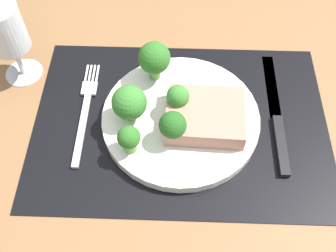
{
  "coord_description": "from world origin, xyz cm",
  "views": [
    {
      "loc": [
        -0.79,
        -33.68,
        49.94
      ],
      "look_at": [
        -1.84,
        -1.92,
        1.9
      ],
      "focal_mm": 42.11,
      "sensor_mm": 36.0,
      "label": 1
    }
  ],
  "objects_px": {
    "plate": "(181,119)",
    "fork": "(85,110)",
    "knife": "(277,120)",
    "wine_glass": "(6,33)",
    "steak": "(205,116)"
  },
  "relations": [
    {
      "from": "plate",
      "to": "fork",
      "type": "xyz_separation_m",
      "value": [
        -0.15,
        0.01,
        -0.01
      ]
    },
    {
      "from": "knife",
      "to": "fork",
      "type": "bearing_deg",
      "value": 179.26
    },
    {
      "from": "fork",
      "to": "knife",
      "type": "bearing_deg",
      "value": -3.59
    },
    {
      "from": "knife",
      "to": "wine_glass",
      "type": "xyz_separation_m",
      "value": [
        -0.41,
        0.09,
        0.08
      ]
    },
    {
      "from": "plate",
      "to": "knife",
      "type": "height_order",
      "value": "plate"
    },
    {
      "from": "knife",
      "to": "wine_glass",
      "type": "height_order",
      "value": "wine_glass"
    },
    {
      "from": "steak",
      "to": "knife",
      "type": "height_order",
      "value": "steak"
    },
    {
      "from": "steak",
      "to": "wine_glass",
      "type": "bearing_deg",
      "value": 161.21
    },
    {
      "from": "plate",
      "to": "knife",
      "type": "xyz_separation_m",
      "value": [
        0.15,
        0.01,
        -0.0
      ]
    },
    {
      "from": "steak",
      "to": "wine_glass",
      "type": "relative_size",
      "value": 0.83
    },
    {
      "from": "steak",
      "to": "wine_glass",
      "type": "xyz_separation_m",
      "value": [
        -0.3,
        0.1,
        0.06
      ]
    },
    {
      "from": "knife",
      "to": "wine_glass",
      "type": "distance_m",
      "value": 0.43
    },
    {
      "from": "fork",
      "to": "steak",
      "type": "bearing_deg",
      "value": -9.32
    },
    {
      "from": "fork",
      "to": "plate",
      "type": "bearing_deg",
      "value": -7.36
    },
    {
      "from": "plate",
      "to": "fork",
      "type": "distance_m",
      "value": 0.15
    }
  ]
}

